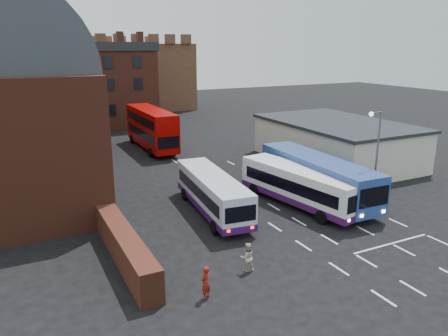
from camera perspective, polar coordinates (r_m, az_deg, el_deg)
name	(u,v)px	position (r m, az deg, el deg)	size (l,w,h in m)	color
ground	(296,241)	(28.03, 9.34, -9.34)	(180.00, 180.00, 0.00)	black
railway_station	(0,96)	(41.56, -27.18, 8.32)	(12.00, 28.00, 16.00)	#602B1E
forecourt_wall	(125,247)	(25.38, -12.78, -10.09)	(1.20, 10.00, 1.80)	#602B1E
cream_building	(336,141)	(46.77, 14.40, 3.39)	(10.40, 16.40, 4.25)	beige
brick_terrace	(75,90)	(67.29, -18.92, 9.58)	(22.00, 10.00, 11.00)	brown
castle_keep	(123,76)	(89.11, -13.09, 11.67)	(22.00, 22.00, 12.00)	brown
bus_white_outbound	(212,191)	(31.51, -1.53, -2.99)	(3.38, 10.52, 2.82)	silver
bus_white_inbound	(299,184)	(33.25, 9.80, -2.09)	(4.09, 10.97, 2.92)	white
bus_blue	(317,175)	(34.99, 12.05, -0.86)	(3.35, 12.39, 3.36)	navy
bus_red_double	(151,128)	(51.51, -9.46, 5.16)	(2.99, 11.72, 4.69)	#A10200
street_lamp	(376,151)	(33.44, 19.18, 2.17)	(1.47, 0.53, 7.35)	slate
pedestrian_red	(206,283)	(21.61, -2.43, -14.72)	(0.61, 0.40, 1.68)	maroon
pedestrian_beige	(247,257)	(23.96, 3.05, -11.55)	(0.79, 0.61, 1.62)	beige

